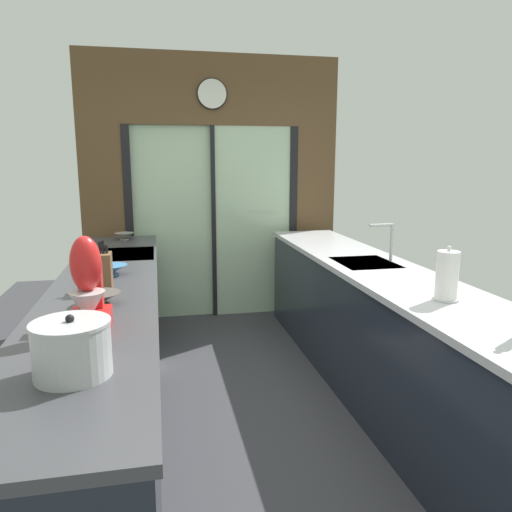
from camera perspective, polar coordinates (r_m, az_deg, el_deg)
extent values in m
cube|color=#38383D|center=(3.73, -1.35, -15.29)|extent=(5.04, 7.60, 0.02)
cube|color=brown|center=(5.17, -5.26, 18.86)|extent=(2.64, 0.08, 0.70)
cube|color=#B2D1AD|center=(5.15, -9.68, 3.71)|extent=(0.80, 0.02, 2.00)
cube|color=#B2D1AD|center=(5.21, -0.37, 3.95)|extent=(0.80, 0.02, 2.00)
cube|color=black|center=(5.14, -14.59, 3.49)|extent=(0.08, 0.10, 2.00)
cube|color=black|center=(5.33, 4.24, 4.08)|extent=(0.08, 0.10, 2.00)
cube|color=black|center=(5.16, -5.00, 3.85)|extent=(0.04, 0.10, 2.00)
cube|color=brown|center=(5.16, -17.36, 3.37)|extent=(0.42, 0.08, 2.00)
cube|color=brown|center=(5.40, 6.80, 4.13)|extent=(0.42, 0.08, 2.00)
cylinder|color=white|center=(5.11, -5.17, 18.39)|extent=(0.28, 0.03, 0.28)
torus|color=black|center=(5.11, -5.17, 18.39)|extent=(0.30, 0.02, 0.30)
cube|color=#1E232D|center=(2.67, -17.92, -16.32)|extent=(0.58, 2.55, 0.88)
cube|color=#1E232D|center=(4.73, -15.16, -4.09)|extent=(0.58, 0.65, 0.88)
cube|color=#3D3D42|center=(3.10, -17.23, -3.37)|extent=(0.62, 3.80, 0.04)
cube|color=#1E232D|center=(3.56, 14.30, -9.11)|extent=(0.58, 3.80, 0.88)
cube|color=#BCBCC1|center=(3.43, 14.66, -1.86)|extent=(0.62, 3.80, 0.04)
cube|color=#B7BABC|center=(3.64, 12.65, -1.10)|extent=(0.40, 0.48, 0.05)
cylinder|color=#B7BABC|center=(3.70, 15.59, 1.54)|extent=(0.02, 0.02, 0.28)
cylinder|color=#B7BABC|center=(3.64, 14.43, 3.52)|extent=(0.18, 0.02, 0.02)
cube|color=#B7BABC|center=(4.13, -15.65, -6.32)|extent=(0.58, 0.60, 0.88)
cube|color=black|center=(4.11, -11.55, -5.65)|extent=(0.01, 0.48, 0.28)
cube|color=black|center=(4.02, -15.99, 0.02)|extent=(0.58, 0.60, 0.03)
cylinder|color=#B7BABC|center=(3.85, -11.65, -1.84)|extent=(0.02, 0.04, 0.04)
cylinder|color=#B7BABC|center=(4.03, -11.66, -1.28)|extent=(0.02, 0.04, 0.04)
cylinder|color=#B7BABC|center=(4.20, -11.67, -0.76)|extent=(0.02, 0.04, 0.04)
cylinder|color=#514C47|center=(2.63, -17.77, -5.39)|extent=(0.10, 0.10, 0.01)
cone|color=#514C47|center=(2.62, -17.82, -4.71)|extent=(0.21, 0.21, 0.06)
cylinder|color=teal|center=(3.28, -16.58, -2.09)|extent=(0.09, 0.09, 0.01)
cone|color=teal|center=(3.28, -16.61, -1.52)|extent=(0.21, 0.21, 0.06)
cylinder|color=gray|center=(4.72, -15.15, 1.89)|extent=(0.08, 0.08, 0.01)
cone|color=gray|center=(4.72, -15.17, 2.29)|extent=(0.18, 0.18, 0.06)
cube|color=brown|center=(2.89, -17.30, -1.79)|extent=(0.08, 0.14, 0.21)
cylinder|color=black|center=(2.87, -17.82, 0.86)|extent=(0.02, 0.02, 0.08)
cylinder|color=black|center=(2.86, -17.46, 0.93)|extent=(0.02, 0.02, 0.08)
cylinder|color=black|center=(2.86, -17.09, 0.68)|extent=(0.02, 0.02, 0.06)
cube|color=red|center=(2.24, -18.87, -7.36)|extent=(0.17, 0.26, 0.08)
cube|color=red|center=(2.30, -18.78, -3.26)|extent=(0.10, 0.08, 0.20)
ellipsoid|color=red|center=(2.17, -19.32, -0.89)|extent=(0.13, 0.12, 0.24)
cone|color=#B7BABC|center=(2.19, -19.09, -5.61)|extent=(0.15, 0.15, 0.13)
cylinder|color=#B7BABC|center=(1.80, -20.72, -10.31)|extent=(0.26, 0.26, 0.18)
cylinder|color=#B7BABC|center=(1.77, -20.94, -7.38)|extent=(0.27, 0.27, 0.01)
sphere|color=black|center=(1.76, -20.97, -6.88)|extent=(0.03, 0.03, 0.03)
cylinder|color=#B7BABC|center=(2.77, 21.27, -4.76)|extent=(0.13, 0.13, 0.01)
cylinder|color=white|center=(2.74, 21.46, -2.08)|extent=(0.11, 0.11, 0.25)
sphere|color=#B7BABC|center=(2.71, 21.67, 0.83)|extent=(0.03, 0.03, 0.03)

